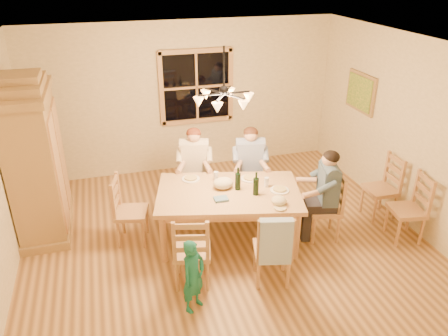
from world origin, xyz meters
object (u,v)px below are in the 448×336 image
object	(u,v)px
adult_woman	(194,159)
child	(193,276)
dining_table	(229,197)
adult_slate_man	(327,184)
chair_far_left	(195,189)
chair_end_right	(323,218)
chair_spare_back	(379,198)
chair_far_right	(249,188)
chair_near_right	(272,259)
chair_near_left	(192,261)
chair_end_left	(132,222)
wine_bottle_a	(238,179)
adult_plaid_man	(250,158)
wine_bottle_b	(256,184)
chandelier	(224,98)
armoire	(37,162)
chair_spare_front	(405,220)

from	to	relation	value
adult_woman	child	world-z (taller)	adult_woman
dining_table	adult_slate_man	world-z (taller)	adult_slate_man
chair_far_left	adult_slate_man	xyz separation A→B (m)	(1.56, -1.32, 0.54)
chair_end_right	chair_spare_back	world-z (taller)	same
chair_far_right	chair_near_right	world-z (taller)	same
chair_near_left	adult_slate_man	world-z (taller)	adult_slate_man
chair_near_left	chair_end_left	bearing A→B (deg)	133.26
adult_slate_man	wine_bottle_a	size ratio (longest dim) A/B	2.65
adult_plaid_man	wine_bottle_b	world-z (taller)	adult_plaid_man
chandelier	wine_bottle_b	distance (m)	1.23
chair_far_left	chair_far_right	world-z (taller)	same
chandelier	chair_far_right	size ratio (longest dim) A/B	0.78
chair_far_left	adult_slate_man	bearing A→B (deg)	153.43
chair_near_left	chair_spare_back	world-z (taller)	same
wine_bottle_b	chair_far_left	bearing A→B (deg)	115.87
chair_end_left	wine_bottle_a	bearing A→B (deg)	92.02
dining_table	adult_plaid_man	distance (m)	1.00
adult_woman	armoire	bearing A→B (deg)	13.36
dining_table	adult_plaid_man	bearing A→B (deg)	53.84
chair_end_right	chair_spare_back	distance (m)	1.11
wine_bottle_b	chair_spare_back	bearing A→B (deg)	3.56
chair_far_right	chair_spare_back	xyz separation A→B (m)	(1.80, -0.85, 0.00)
chair_far_left	adult_plaid_man	size ratio (longest dim) A/B	1.13
armoire	dining_table	xyz separation A→B (m)	(2.49, -1.02, -0.39)
chair_end_left	child	size ratio (longest dim) A/B	1.10
chair_near_left	chair_spare_back	xyz separation A→B (m)	(3.07, 0.72, 0.00)
chair_spare_back	chair_far_left	bearing A→B (deg)	69.38
chair_end_left	chair_spare_back	xyz separation A→B (m)	(3.69, -0.38, 0.00)
dining_table	chair_end_left	world-z (taller)	chair_end_left
chandelier	chair_near_left	distance (m)	2.03
dining_table	child	xyz separation A→B (m)	(-0.77, -1.21, -0.21)
dining_table	adult_woman	distance (m)	1.05
chair_far_right	chair_end_left	xyz separation A→B (m)	(-1.89, -0.48, 0.00)
wine_bottle_a	child	bearing A→B (deg)	-126.21
chair_far_left	wine_bottle_a	bearing A→B (deg)	125.34
chair_end_right	armoire	bearing A→B (deg)	84.35
chair_near_right	wine_bottle_b	bearing A→B (deg)	98.80
adult_slate_man	chair_spare_front	world-z (taller)	adult_slate_man
adult_woman	chair_spare_front	world-z (taller)	adult_woman
child	chandelier	bearing A→B (deg)	21.14
chair_end_left	chair_spare_back	distance (m)	3.71
chandelier	chair_far_left	distance (m)	2.05
chair_far_right	chair_spare_back	size ratio (longest dim) A/B	1.00
chair_far_right	adult_slate_man	distance (m)	1.43
chair_near_left	chair_far_right	bearing A→B (deg)	64.80
adult_woman	adult_plaid_man	world-z (taller)	same
armoire	chair_end_right	bearing A→B (deg)	-19.43
chair_end_left	adult_woman	distance (m)	1.36
dining_table	chair_far_right	size ratio (longest dim) A/B	2.18
chair_near_left	chair_near_right	size ratio (longest dim) A/B	1.00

